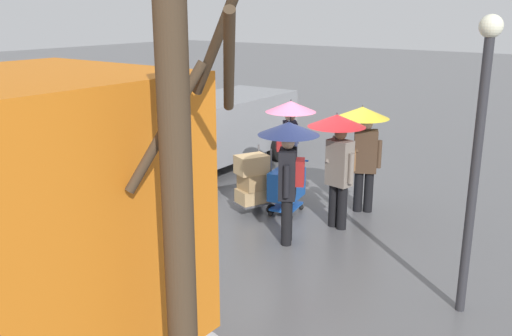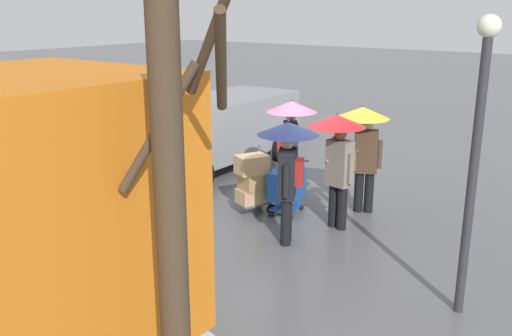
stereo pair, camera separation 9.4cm
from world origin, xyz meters
The scene contains 11 objects.
ground_plane centered at (0.00, 0.00, 0.00)m, with size 90.00×90.00×0.00m, color #5B5B5E.
slush_patch_far_side centered at (1.01, 4.18, 0.00)m, with size 2.48×2.48×0.01m, color silver.
cargo_van_parked_right centered at (3.31, -1.20, 1.18)m, with size 2.30×5.39×2.60m.
shopping_cart_vendor centered at (0.01, 0.11, 0.57)m, with size 0.70×0.91×1.04m.
hand_dolly_boxes centered at (0.56, 0.51, 0.69)m, with size 0.72×0.84×1.32m.
pedestrian_pink_side centered at (-1.11, -0.86, 1.57)m, with size 1.04×1.04×2.15m.
pedestrian_black_side centered at (-1.11, 0.17, 1.57)m, with size 1.04×1.04×2.15m.
pedestrian_white_side centered at (0.44, -0.63, 1.57)m, with size 1.04×1.04×2.15m.
pedestrian_far_side centered at (-0.77, 1.28, 1.57)m, with size 1.04×1.04×2.15m.
bare_tree_near centered at (-2.87, 6.06, 2.13)m, with size 1.09×0.75×4.35m.
street_lamp centered at (-3.92, 1.86, 2.37)m, with size 0.28×0.28×3.86m.
Camera 1 is at (-5.68, 8.96, 3.93)m, focal length 39.46 mm.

